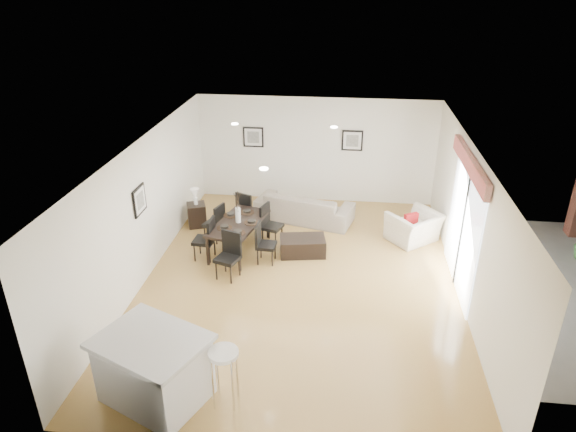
# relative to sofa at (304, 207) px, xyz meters

# --- Properties ---
(ground) EXTENTS (8.00, 8.00, 0.00)m
(ground) POSITION_rel_sofa_xyz_m (0.17, -2.75, -0.34)
(ground) COLOR #B28D49
(ground) RESTS_ON ground
(wall_back) EXTENTS (6.00, 0.04, 2.70)m
(wall_back) POSITION_rel_sofa_xyz_m (0.17, 1.25, 1.01)
(wall_back) COLOR white
(wall_back) RESTS_ON ground
(wall_front) EXTENTS (6.00, 0.04, 2.70)m
(wall_front) POSITION_rel_sofa_xyz_m (0.17, -6.75, 1.01)
(wall_front) COLOR white
(wall_front) RESTS_ON ground
(wall_left) EXTENTS (0.04, 8.00, 2.70)m
(wall_left) POSITION_rel_sofa_xyz_m (-2.83, -2.75, 1.01)
(wall_left) COLOR white
(wall_left) RESTS_ON ground
(wall_right) EXTENTS (0.04, 8.00, 2.70)m
(wall_right) POSITION_rel_sofa_xyz_m (3.17, -2.75, 1.01)
(wall_right) COLOR white
(wall_right) RESTS_ON ground
(ceiling) EXTENTS (6.00, 8.00, 0.02)m
(ceiling) POSITION_rel_sofa_xyz_m (0.17, -2.75, 2.36)
(ceiling) COLOR white
(ceiling) RESTS_ON wall_back
(sofa) EXTENTS (2.46, 1.46, 0.67)m
(sofa) POSITION_rel_sofa_xyz_m (0.00, 0.00, 0.00)
(sofa) COLOR gray
(sofa) RESTS_ON ground
(armchair) EXTENTS (1.37, 1.35, 0.67)m
(armchair) POSITION_rel_sofa_xyz_m (2.51, -0.79, -0.00)
(armchair) COLOR white
(armchair) RESTS_ON ground
(dining_table) EXTENTS (1.16, 1.78, 0.68)m
(dining_table) POSITION_rel_sofa_xyz_m (-1.25, -1.70, 0.28)
(dining_table) COLOR black
(dining_table) RESTS_ON ground
(dining_chair_wnear) EXTENTS (0.44, 0.44, 0.93)m
(dining_chair_wnear) POSITION_rel_sofa_xyz_m (-1.82, -2.11, 0.18)
(dining_chair_wnear) COLOR black
(dining_chair_wnear) RESTS_ON ground
(dining_chair_wfar) EXTENTS (0.50, 0.50, 0.87)m
(dining_chair_wfar) POSITION_rel_sofa_xyz_m (-1.83, -1.31, 0.15)
(dining_chair_wfar) COLOR black
(dining_chair_wfar) RESTS_ON ground
(dining_chair_enear) EXTENTS (0.41, 0.41, 0.86)m
(dining_chair_enear) POSITION_rel_sofa_xyz_m (-0.67, -2.10, 0.14)
(dining_chair_enear) COLOR black
(dining_chair_enear) RESTS_ON ground
(dining_chair_efar) EXTENTS (0.51, 0.51, 0.90)m
(dining_chair_efar) POSITION_rel_sofa_xyz_m (-0.67, -1.26, 0.17)
(dining_chair_efar) COLOR black
(dining_chair_efar) RESTS_ON ground
(dining_chair_head) EXTENTS (0.53, 0.53, 0.94)m
(dining_chair_head) POSITION_rel_sofa_xyz_m (-1.22, -2.71, 0.19)
(dining_chair_head) COLOR black
(dining_chair_head) RESTS_ON ground
(dining_chair_foot) EXTENTS (0.55, 0.55, 0.93)m
(dining_chair_foot) POSITION_rel_sofa_xyz_m (-1.28, -0.68, 0.18)
(dining_chair_foot) COLOR black
(dining_chair_foot) RESTS_ON ground
(vase) EXTENTS (0.84, 1.31, 0.69)m
(vase) POSITION_rel_sofa_xyz_m (-1.25, -1.70, 0.61)
(vase) COLOR white
(vase) RESTS_ON dining_table
(coffee_table) EXTENTS (1.03, 0.72, 0.38)m
(coffee_table) POSITION_rel_sofa_xyz_m (0.12, -1.68, -0.15)
(coffee_table) COLOR black
(coffee_table) RESTS_ON ground
(side_table) EXTENTS (0.53, 0.53, 0.55)m
(side_table) POSITION_rel_sofa_xyz_m (-2.48, -0.63, -0.06)
(side_table) COLOR black
(side_table) RESTS_ON ground
(table_lamp) EXTENTS (0.20, 0.20, 0.39)m
(table_lamp) POSITION_rel_sofa_xyz_m (-2.48, -0.63, 0.47)
(table_lamp) COLOR white
(table_lamp) RESTS_ON side_table
(cushion) EXTENTS (0.33, 0.25, 0.32)m
(cushion) POSITION_rel_sofa_xyz_m (2.42, -0.89, 0.21)
(cushion) COLOR #A51518
(cushion) RESTS_ON armchair
(kitchen_island) EXTENTS (1.77, 1.60, 1.01)m
(kitchen_island) POSITION_rel_sofa_xyz_m (-1.55, -5.98, 0.17)
(kitchen_island) COLOR white
(kitchen_island) RESTS_ON ground
(bar_stool) EXTENTS (0.41, 0.41, 0.90)m
(bar_stool) POSITION_rel_sofa_xyz_m (-0.55, -5.98, 0.44)
(bar_stool) COLOR white
(bar_stool) RESTS_ON ground
(framed_print_back_left) EXTENTS (0.52, 0.04, 0.52)m
(framed_print_back_left) POSITION_rel_sofa_xyz_m (-1.43, 1.22, 1.31)
(framed_print_back_left) COLOR black
(framed_print_back_left) RESTS_ON wall_back
(framed_print_back_right) EXTENTS (0.52, 0.04, 0.52)m
(framed_print_back_right) POSITION_rel_sofa_xyz_m (1.07, 1.22, 1.31)
(framed_print_back_right) COLOR black
(framed_print_back_right) RESTS_ON wall_back
(framed_print_left_wall) EXTENTS (0.04, 0.52, 0.52)m
(framed_print_left_wall) POSITION_rel_sofa_xyz_m (-2.80, -2.95, 1.31)
(framed_print_left_wall) COLOR black
(framed_print_left_wall) RESTS_ON wall_left
(sliding_door) EXTENTS (0.12, 2.70, 2.57)m
(sliding_door) POSITION_rel_sofa_xyz_m (3.13, -2.45, 1.33)
(sliding_door) COLOR white
(sliding_door) RESTS_ON wall_right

